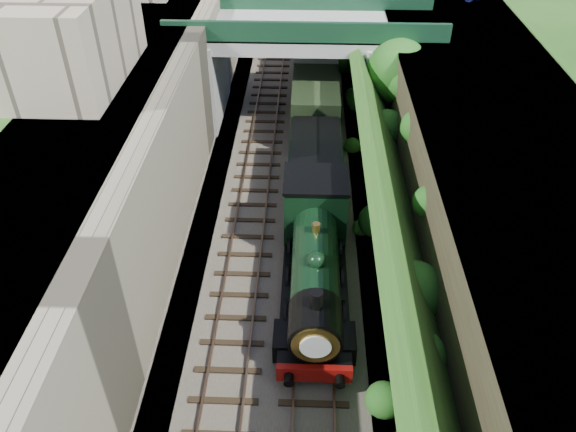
{
  "coord_description": "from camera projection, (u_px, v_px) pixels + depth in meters",
  "views": [
    {
      "loc": [
        0.74,
        -9.64,
        17.53
      ],
      "look_at": [
        0.0,
        9.65,
        2.68
      ],
      "focal_mm": 35.0,
      "sensor_mm": 36.0,
      "label": 1
    }
  ],
  "objects": [
    {
      "name": "locomotive",
      "position": [
        315.0,
        260.0,
        23.25
      ],
      "size": [
        3.1,
        10.22,
        3.83
      ],
      "color": "black",
      "rests_on": "trackbed"
    },
    {
      "name": "road_bridge",
      "position": [
        312.0,
        58.0,
        34.84
      ],
      "size": [
        16.0,
        6.4,
        7.25
      ],
      "color": "gray",
      "rests_on": "ground"
    },
    {
      "name": "building_near",
      "position": [
        72.0,
        34.0,
        24.23
      ],
      "size": [
        4.0,
        8.0,
        4.0
      ],
      "primitive_type": "cube",
      "color": "gray",
      "rests_on": "street_plateau_left"
    },
    {
      "name": "coach_front",
      "position": [
        315.0,
        66.0,
        38.97
      ],
      "size": [
        2.9,
        18.0,
        3.7
      ],
      "color": "black",
      "rests_on": "trackbed"
    },
    {
      "name": "tree",
      "position": [
        400.0,
        72.0,
        31.69
      ],
      "size": [
        3.6,
        3.8,
        6.6
      ],
      "color": "black",
      "rests_on": "ground"
    },
    {
      "name": "trackbed",
      "position": [
        295.0,
        146.0,
        34.12
      ],
      "size": [
        10.0,
        90.0,
        0.2
      ],
      "primitive_type": "cube",
      "color": "#473F38",
      "rests_on": "ground"
    },
    {
      "name": "street_plateau_right",
      "position": [
        461.0,
        103.0,
        31.99
      ],
      "size": [
        8.0,
        90.0,
        6.25
      ],
      "primitive_type": "cube",
      "color": "#262628",
      "rests_on": "ground"
    },
    {
      "name": "retaining_wall",
      "position": [
        199.0,
        93.0,
        32.22
      ],
      "size": [
        1.0,
        90.0,
        7.0
      ],
      "primitive_type": "cube",
      "color": "#756B56",
      "rests_on": "ground"
    },
    {
      "name": "track_right",
      "position": [
        314.0,
        144.0,
        34.0
      ],
      "size": [
        2.5,
        90.0,
        0.2
      ],
      "color": "black",
      "rests_on": "trackbed"
    },
    {
      "name": "tender",
      "position": [
        315.0,
        169.0,
        29.25
      ],
      "size": [
        2.7,
        6.0,
        3.05
      ],
      "color": "black",
      "rests_on": "trackbed"
    },
    {
      "name": "embankment_slope",
      "position": [
        383.0,
        116.0,
        31.61
      ],
      "size": [
        4.27,
        90.0,
        6.36
      ],
      "color": "#1E4714",
      "rests_on": "ground"
    },
    {
      "name": "street_plateau_left",
      "position": [
        139.0,
        92.0,
        32.32
      ],
      "size": [
        6.0,
        90.0,
        7.0
      ],
      "primitive_type": "cube",
      "color": "#262628",
      "rests_on": "ground"
    },
    {
      "name": "track_left",
      "position": [
        262.0,
        143.0,
        34.09
      ],
      "size": [
        2.5,
        90.0,
        0.2
      ],
      "color": "black",
      "rests_on": "trackbed"
    }
  ]
}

